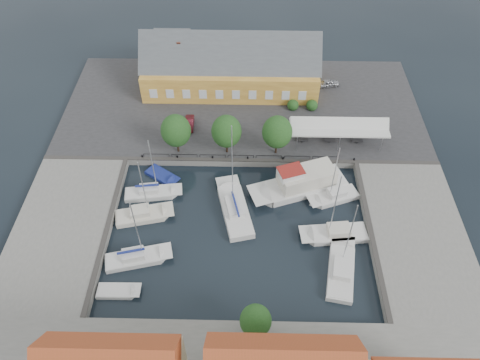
{
  "coord_description": "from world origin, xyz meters",
  "views": [
    {
      "loc": [
        0.91,
        -37.01,
        47.21
      ],
      "look_at": [
        0.0,
        6.0,
        1.5
      ],
      "focal_mm": 35.0,
      "sensor_mm": 36.0,
      "label": 1
    }
  ],
  "objects_px": {
    "car_red": "(189,123)",
    "east_boat_c": "(341,270)",
    "car_silver": "(329,83)",
    "west_boat_d": "(137,259)",
    "west_boat_b": "(143,216)",
    "launch_sw": "(118,292)",
    "warehouse": "(227,67)",
    "tent_canopy": "(339,128)",
    "east_boat_a": "(334,197)",
    "west_boat_a": "(152,194)",
    "center_sailboat": "(235,209)",
    "east_boat_b": "(335,235)",
    "launch_nw": "(162,176)",
    "trawler": "(301,183)"
  },
  "relations": [
    {
      "from": "west_boat_b",
      "to": "launch_sw",
      "type": "xyz_separation_m",
      "value": [
        -1.08,
        -10.95,
        -0.17
      ]
    },
    {
      "from": "trawler",
      "to": "east_boat_c",
      "type": "xyz_separation_m",
      "value": [
        3.78,
        -13.05,
        -0.76
      ]
    },
    {
      "from": "east_boat_b",
      "to": "launch_nw",
      "type": "relative_size",
      "value": 2.18
    },
    {
      "from": "east_boat_a",
      "to": "west_boat_a",
      "type": "xyz_separation_m",
      "value": [
        -24.34,
        0.16,
        0.01
      ]
    },
    {
      "from": "east_boat_a",
      "to": "east_boat_c",
      "type": "height_order",
      "value": "east_boat_c"
    },
    {
      "from": "east_boat_b",
      "to": "west_boat_d",
      "type": "distance_m",
      "value": 24.33
    },
    {
      "from": "launch_sw",
      "to": "warehouse",
      "type": "bearing_deg",
      "value": 74.37
    },
    {
      "from": "warehouse",
      "to": "east_boat_c",
      "type": "xyz_separation_m",
      "value": [
        14.67,
        -35.41,
        -4.17
      ]
    },
    {
      "from": "center_sailboat",
      "to": "east_boat_c",
      "type": "xyz_separation_m",
      "value": [
        12.69,
        -8.89,
        -0.1
      ]
    },
    {
      "from": "warehouse",
      "to": "launch_sw",
      "type": "height_order",
      "value": "warehouse"
    },
    {
      "from": "car_red",
      "to": "launch_sw",
      "type": "height_order",
      "value": "car_red"
    },
    {
      "from": "tent_canopy",
      "to": "center_sailboat",
      "type": "xyz_separation_m",
      "value": [
        -14.61,
        -12.67,
        -3.32
      ]
    },
    {
      "from": "west_boat_d",
      "to": "launch_nw",
      "type": "xyz_separation_m",
      "value": [
        1.09,
        13.75,
        -0.18
      ]
    },
    {
      "from": "east_boat_b",
      "to": "west_boat_d",
      "type": "bearing_deg",
      "value": -170.4
    },
    {
      "from": "tent_canopy",
      "to": "car_red",
      "type": "bearing_deg",
      "value": 172.13
    },
    {
      "from": "tent_canopy",
      "to": "center_sailboat",
      "type": "distance_m",
      "value": 19.62
    },
    {
      "from": "west_boat_a",
      "to": "warehouse",
      "type": "bearing_deg",
      "value": 69.06
    },
    {
      "from": "car_red",
      "to": "west_boat_a",
      "type": "xyz_separation_m",
      "value": [
        -3.87,
        -13.14,
        -1.33
      ]
    },
    {
      "from": "east_boat_b",
      "to": "car_red",
      "type": "bearing_deg",
      "value": 135.66
    },
    {
      "from": "west_boat_d",
      "to": "car_red",
      "type": "bearing_deg",
      "value": 80.1
    },
    {
      "from": "car_silver",
      "to": "west_boat_d",
      "type": "height_order",
      "value": "west_boat_d"
    },
    {
      "from": "west_boat_d",
      "to": "tent_canopy",
      "type": "bearing_deg",
      "value": 38.2
    },
    {
      "from": "warehouse",
      "to": "east_boat_b",
      "type": "relative_size",
      "value": 2.49
    },
    {
      "from": "tent_canopy",
      "to": "launch_sw",
      "type": "distance_m",
      "value": 37.17
    },
    {
      "from": "warehouse",
      "to": "tent_canopy",
      "type": "xyz_separation_m",
      "value": [
        16.6,
        -13.86,
        -0.74
      ]
    },
    {
      "from": "car_red",
      "to": "east_boat_c",
      "type": "distance_m",
      "value": 31.71
    },
    {
      "from": "east_boat_c",
      "to": "car_silver",
      "type": "bearing_deg",
      "value": 86.31
    },
    {
      "from": "trawler",
      "to": "west_boat_a",
      "type": "distance_m",
      "value": 20.14
    },
    {
      "from": "west_boat_b",
      "to": "launch_nw",
      "type": "height_order",
      "value": "west_boat_b"
    },
    {
      "from": "warehouse",
      "to": "tent_canopy",
      "type": "relative_size",
      "value": 2.04
    },
    {
      "from": "tent_canopy",
      "to": "car_silver",
      "type": "relative_size",
      "value": 3.98
    },
    {
      "from": "west_boat_b",
      "to": "car_silver",
      "type": "bearing_deg",
      "value": 46.14
    },
    {
      "from": "launch_nw",
      "to": "west_boat_d",
      "type": "bearing_deg",
      "value": -94.52
    },
    {
      "from": "warehouse",
      "to": "east_boat_b",
      "type": "xyz_separation_m",
      "value": [
        14.58,
        -30.26,
        -4.17
      ]
    },
    {
      "from": "car_silver",
      "to": "east_boat_a",
      "type": "xyz_separation_m",
      "value": [
        -1.78,
        -24.16,
        -1.34
      ]
    },
    {
      "from": "launch_nw",
      "to": "launch_sw",
      "type": "bearing_deg",
      "value": -97.87
    },
    {
      "from": "east_boat_b",
      "to": "west_boat_a",
      "type": "bearing_deg",
      "value": 165.15
    },
    {
      "from": "west_boat_d",
      "to": "east_boat_b",
      "type": "bearing_deg",
      "value": 9.6
    },
    {
      "from": "center_sailboat",
      "to": "west_boat_d",
      "type": "xyz_separation_m",
      "value": [
        -11.39,
        -7.8,
        -0.09
      ]
    },
    {
      "from": "tent_canopy",
      "to": "east_boat_a",
      "type": "xyz_separation_m",
      "value": [
        -1.43,
        -10.27,
        -3.42
      ]
    },
    {
      "from": "car_silver",
      "to": "launch_nw",
      "type": "relative_size",
      "value": 0.67
    },
    {
      "from": "warehouse",
      "to": "trawler",
      "type": "bearing_deg",
      "value": -64.03
    },
    {
      "from": "east_boat_b",
      "to": "west_boat_a",
      "type": "xyz_separation_m",
      "value": [
        -23.75,
        6.3,
        0.01
      ]
    },
    {
      "from": "center_sailboat",
      "to": "west_boat_b",
      "type": "height_order",
      "value": "center_sailboat"
    },
    {
      "from": "tent_canopy",
      "to": "east_boat_c",
      "type": "xyz_separation_m",
      "value": [
        -1.93,
        -21.56,
        -3.43
      ]
    },
    {
      "from": "car_silver",
      "to": "car_red",
      "type": "relative_size",
      "value": 0.96
    },
    {
      "from": "car_silver",
      "to": "west_boat_d",
      "type": "distance_m",
      "value": 43.32
    },
    {
      "from": "center_sailboat",
      "to": "west_boat_d",
      "type": "height_order",
      "value": "center_sailboat"
    },
    {
      "from": "trawler",
      "to": "west_boat_a",
      "type": "bearing_deg",
      "value": -175.43
    },
    {
      "from": "car_silver",
      "to": "east_boat_b",
      "type": "relative_size",
      "value": 0.31
    }
  ]
}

